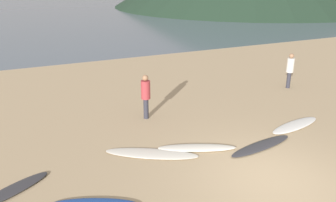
{
  "coord_description": "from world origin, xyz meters",
  "views": [
    {
      "loc": [
        -5.35,
        -5.54,
        4.75
      ],
      "look_at": [
        -0.66,
        4.68,
        0.6
      ],
      "focal_mm": 37.0,
      "sensor_mm": 36.0,
      "label": 1
    }
  ],
  "objects": [
    {
      "name": "ground_plane",
      "position": [
        0.0,
        10.0,
        -0.1
      ],
      "size": [
        120.0,
        120.0,
        0.2
      ],
      "primitive_type": "cube",
      "color": "tan",
      "rests_on": "ground"
    },
    {
      "name": "ocean_water",
      "position": [
        0.0,
        63.94,
        0.0
      ],
      "size": [
        140.0,
        100.0,
        0.01
      ],
      "primitive_type": "cube",
      "color": "slate",
      "rests_on": "ground"
    },
    {
      "name": "surfboard_1",
      "position": [
        -5.81,
        2.13,
        0.04
      ],
      "size": [
        1.9,
        1.35,
        0.09
      ],
      "primitive_type": "ellipsoid",
      "rotation": [
        0.0,
        0.0,
        0.52
      ],
      "color": "#333338",
      "rests_on": "ground"
    },
    {
      "name": "surfboard_3",
      "position": [
        -2.2,
        2.42,
        0.03
      ],
      "size": [
        2.55,
        1.89,
        0.06
      ],
      "primitive_type": "ellipsoid",
      "rotation": [
        0.0,
        0.0,
        -0.55
      ],
      "color": "silver",
      "rests_on": "ground"
    },
    {
      "name": "surfboard_4",
      "position": [
        -0.9,
        2.16,
        0.05
      ],
      "size": [
        2.25,
        1.33,
        0.1
      ],
      "primitive_type": "ellipsoid",
      "rotation": [
        0.0,
        0.0,
        -0.41
      ],
      "color": "silver",
      "rests_on": "ground"
    },
    {
      "name": "surfboard_5",
      "position": [
        0.88,
        1.51,
        0.04
      ],
      "size": [
        2.39,
        0.85,
        0.07
      ],
      "primitive_type": "ellipsoid",
      "rotation": [
        0.0,
        0.0,
        0.17
      ],
      "color": "#333338",
      "rests_on": "ground"
    },
    {
      "name": "surfboard_6",
      "position": [
        2.83,
        2.19,
        0.04
      ],
      "size": [
        2.29,
        0.98,
        0.09
      ],
      "primitive_type": "ellipsoid",
      "rotation": [
        0.0,
        0.0,
        0.2
      ],
      "color": "white",
      "rests_on": "ground"
    },
    {
      "name": "person_0",
      "position": [
        -1.4,
        4.9,
        0.93
      ],
      "size": [
        0.32,
        0.32,
        1.57
      ],
      "rotation": [
        0.0,
        0.0,
        1.38
      ],
      "color": "#2D2D38",
      "rests_on": "ground"
    },
    {
      "name": "person_1",
      "position": [
        5.54,
        5.48,
        0.91
      ],
      "size": [
        0.31,
        0.31,
        1.54
      ],
      "rotation": [
        0.0,
        0.0,
        1.04
      ],
      "color": "#2D2D38",
      "rests_on": "ground"
    }
  ]
}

